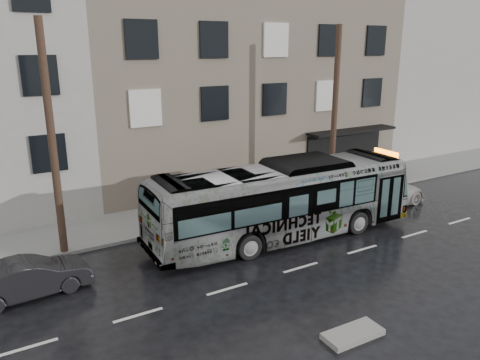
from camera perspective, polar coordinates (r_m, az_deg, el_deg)
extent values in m
plane|color=black|center=(20.07, 3.00, -7.84)|extent=(120.00, 120.00, 0.00)
cube|color=gray|center=(23.98, -3.49, -3.57)|extent=(90.00, 3.60, 0.15)
cube|color=#746959|center=(31.91, -2.07, 11.38)|extent=(20.00, 12.00, 11.00)
cube|color=#ACA9A2|center=(44.22, 20.64, 12.37)|extent=(18.00, 12.00, 12.00)
cylinder|color=#483124|center=(25.20, 11.44, 7.85)|extent=(0.30, 0.30, 9.00)
cylinder|color=#483124|center=(19.05, -21.94, 4.38)|extent=(0.30, 0.30, 9.00)
cylinder|color=slate|center=(26.59, 12.82, 0.92)|extent=(0.06, 0.06, 2.40)
imported|color=#B2B2B2|center=(20.24, 5.21, -2.54)|extent=(12.25, 3.37, 3.38)
imported|color=#B7B4AE|center=(25.46, 16.94, -1.48)|extent=(5.27, 2.42, 1.50)
imported|color=black|center=(17.47, -24.29, -10.82)|extent=(4.07, 1.72, 1.30)
cube|color=gray|center=(14.64, 13.58, -17.79)|extent=(1.82, 0.85, 0.18)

